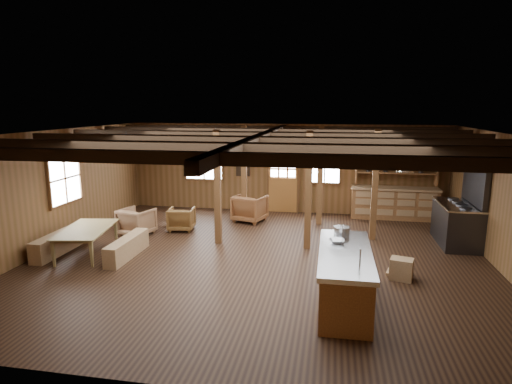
# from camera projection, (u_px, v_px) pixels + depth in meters

# --- Properties ---
(room) EXTENTS (10.04, 9.04, 2.84)m
(room) POSITION_uv_depth(u_px,v_px,m) (259.00, 198.00, 9.22)
(room) COLOR black
(room) RESTS_ON ground
(ceiling_joists) EXTENTS (9.80, 8.82, 0.18)m
(ceiling_joists) POSITION_uv_depth(u_px,v_px,m) (261.00, 138.00, 9.13)
(ceiling_joists) COLOR black
(ceiling_joists) RESTS_ON ceiling
(timber_posts) EXTENTS (3.95, 2.35, 2.80)m
(timber_posts) POSITION_uv_depth(u_px,v_px,m) (292.00, 182.00, 11.13)
(timber_posts) COLOR #492E14
(timber_posts) RESTS_ON floor
(back_door) EXTENTS (1.02, 0.08, 2.15)m
(back_door) POSITION_uv_depth(u_px,v_px,m) (283.00, 185.00, 13.61)
(back_door) COLOR brown
(back_door) RESTS_ON floor
(window_back_left) EXTENTS (1.32, 0.06, 1.32)m
(window_back_left) POSITION_uv_depth(u_px,v_px,m) (204.00, 161.00, 13.93)
(window_back_left) COLOR white
(window_back_left) RESTS_ON wall_back
(window_back_right) EXTENTS (1.02, 0.06, 1.32)m
(window_back_right) POSITION_uv_depth(u_px,v_px,m) (325.00, 163.00, 13.25)
(window_back_right) COLOR white
(window_back_right) RESTS_ON wall_back
(window_left) EXTENTS (0.14, 1.24, 1.32)m
(window_left) POSITION_uv_depth(u_px,v_px,m) (64.00, 178.00, 10.52)
(window_left) COLOR white
(window_left) RESTS_ON wall_back
(notice_boards) EXTENTS (1.08, 0.03, 0.90)m
(notice_boards) POSITION_uv_depth(u_px,v_px,m) (237.00, 160.00, 13.73)
(notice_boards) COLOR white
(notice_boards) RESTS_ON wall_back
(back_counter) EXTENTS (2.55, 0.60, 2.45)m
(back_counter) POSITION_uv_depth(u_px,v_px,m) (394.00, 199.00, 12.84)
(back_counter) COLOR brown
(back_counter) RESTS_ON floor
(pendant_lamps) EXTENTS (1.86, 2.36, 0.66)m
(pendant_lamps) POSITION_uv_depth(u_px,v_px,m) (175.00, 152.00, 10.40)
(pendant_lamps) COLOR #313134
(pendant_lamps) RESTS_ON ceiling
(pot_rack) EXTENTS (0.43, 3.00, 0.44)m
(pot_rack) POSITION_uv_depth(u_px,v_px,m) (401.00, 159.00, 8.80)
(pot_rack) COLOR #313134
(pot_rack) RESTS_ON ceiling
(kitchen_island) EXTENTS (0.89, 2.50, 1.20)m
(kitchen_island) POSITION_uv_depth(u_px,v_px,m) (344.00, 277.00, 7.33)
(kitchen_island) COLOR brown
(kitchen_island) RESTS_ON floor
(step_stool) EXTENTS (0.55, 0.46, 0.42)m
(step_stool) POSITION_uv_depth(u_px,v_px,m) (401.00, 269.00, 8.39)
(step_stool) COLOR olive
(step_stool) RESTS_ON floor
(commercial_range) EXTENTS (0.89, 1.74, 2.15)m
(commercial_range) POSITION_uv_depth(u_px,v_px,m) (460.00, 218.00, 10.43)
(commercial_range) COLOR #313134
(commercial_range) RESTS_ON floor
(dining_table) EXTENTS (1.27, 1.90, 0.62)m
(dining_table) POSITION_uv_depth(u_px,v_px,m) (89.00, 242.00, 9.77)
(dining_table) COLOR olive
(dining_table) RESTS_ON floor
(bench_wall) EXTENTS (0.32, 1.73, 0.48)m
(bench_wall) POSITION_uv_depth(u_px,v_px,m) (59.00, 243.00, 9.91)
(bench_wall) COLOR olive
(bench_wall) RESTS_ON floor
(bench_aisle) EXTENTS (0.31, 1.63, 0.45)m
(bench_aisle) POSITION_uv_depth(u_px,v_px,m) (127.00, 247.00, 9.62)
(bench_aisle) COLOR olive
(bench_aisle) RESTS_ON floor
(armchair_a) EXTENTS (0.75, 0.77, 0.63)m
(armchair_a) POSITION_uv_depth(u_px,v_px,m) (181.00, 219.00, 11.70)
(armchair_a) COLOR brown
(armchair_a) RESTS_ON floor
(armchair_b) EXTENTS (1.06, 1.07, 0.79)m
(armchair_b) POSITION_uv_depth(u_px,v_px,m) (250.00, 208.00, 12.57)
(armchair_b) COLOR brown
(armchair_b) RESTS_ON floor
(armchair_c) EXTENTS (0.94, 0.96, 0.72)m
(armchair_c) POSITION_uv_depth(u_px,v_px,m) (137.00, 222.00, 11.25)
(armchair_c) COLOR brown
(armchair_c) RESTS_ON floor
(counter_pot) EXTENTS (0.30, 0.30, 0.18)m
(counter_pot) POSITION_uv_depth(u_px,v_px,m) (342.00, 231.00, 8.07)
(counter_pot) COLOR silver
(counter_pot) RESTS_ON kitchen_island
(bowl) EXTENTS (0.28, 0.28, 0.07)m
(bowl) POSITION_uv_depth(u_px,v_px,m) (337.00, 241.00, 7.67)
(bowl) COLOR silver
(bowl) RESTS_ON kitchen_island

